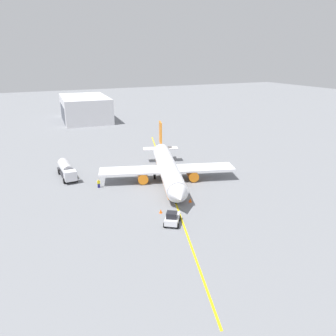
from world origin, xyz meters
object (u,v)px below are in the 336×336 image
object	(u,v)px
refueling_worker	(99,184)
safety_cone_nose	(190,200)
safety_cone_wingtip	(161,211)
airplane	(168,169)
pushback_tug	(172,218)
fuel_tanker	(67,170)

from	to	relation	value
refueling_worker	safety_cone_nose	distance (m)	18.95
refueling_worker	safety_cone_wingtip	distance (m)	16.72
airplane	pushback_tug	bearing A→B (deg)	-22.91
airplane	safety_cone_wingtip	bearing A→B (deg)	-29.54
refueling_worker	safety_cone_nose	bearing A→B (deg)	43.86
pushback_tug	safety_cone_nose	distance (m)	8.77
airplane	safety_cone_nose	world-z (taller)	airplane
pushback_tug	fuel_tanker	bearing A→B (deg)	-158.01
fuel_tanker	refueling_worker	xyz separation A→B (m)	(8.66, 4.72, -0.90)
airplane	fuel_tanker	xyz separation A→B (m)	(-11.12, -18.64, -1.00)
safety_cone_nose	safety_cone_wingtip	distance (m)	6.73
airplane	refueling_worker	xyz separation A→B (m)	(-2.46, -13.92, -1.90)
fuel_tanker	refueling_worker	distance (m)	9.91
refueling_worker	safety_cone_nose	world-z (taller)	refueling_worker
fuel_tanker	safety_cone_nose	world-z (taller)	fuel_tanker
fuel_tanker	safety_cone_nose	bearing A→B (deg)	38.64
fuel_tanker	safety_cone_nose	distance (m)	28.62
pushback_tug	safety_cone_nose	world-z (taller)	pushback_tug
safety_cone_wingtip	refueling_worker	bearing A→B (deg)	-156.69
airplane	safety_cone_wingtip	world-z (taller)	airplane
fuel_tanker	pushback_tug	distance (m)	30.46
pushback_tug	refueling_worker	world-z (taller)	pushback_tug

